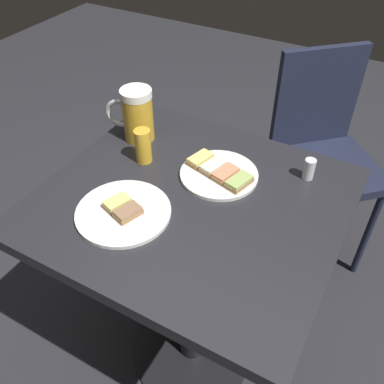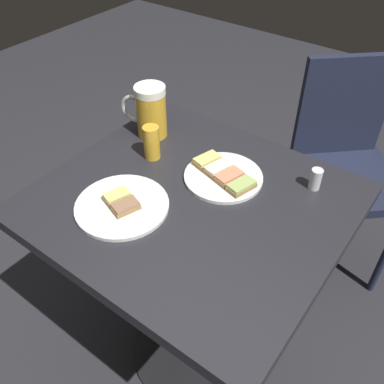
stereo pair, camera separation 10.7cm
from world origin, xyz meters
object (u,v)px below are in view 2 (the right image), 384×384
(plate_near, at_px, (223,175))
(salt_shaker, at_px, (316,179))
(cafe_chair, at_px, (344,160))
(beer_glass_small, at_px, (152,142))
(plate_far, at_px, (122,205))
(beer_mug, at_px, (150,111))

(plate_near, height_order, salt_shaker, salt_shaker)
(plate_near, relative_size, cafe_chair, 0.24)
(beer_glass_small, bearing_deg, plate_far, 110.33)
(plate_near, distance_m, salt_shaker, 0.24)
(beer_glass_small, bearing_deg, salt_shaker, -160.79)
(plate_far, bearing_deg, cafe_chair, -108.88)
(beer_glass_small, relative_size, cafe_chair, 0.11)
(plate_far, relative_size, salt_shaker, 3.97)
(cafe_chair, bearing_deg, beer_glass_small, 17.47)
(beer_mug, distance_m, cafe_chair, 0.80)
(plate_far, distance_m, cafe_chair, 0.95)
(plate_far, relative_size, beer_glass_small, 2.35)
(plate_near, xyz_separation_m, beer_glass_small, (0.22, 0.04, 0.04))
(plate_far, height_order, salt_shaker, salt_shaker)
(salt_shaker, bearing_deg, beer_glass_small, 19.21)
(plate_near, height_order, plate_far, same)
(plate_near, xyz_separation_m, cafe_chair, (-0.16, -0.62, -0.25))
(plate_near, xyz_separation_m, plate_far, (0.14, 0.25, -0.00))
(beer_mug, relative_size, cafe_chair, 0.18)
(plate_far, bearing_deg, salt_shaker, -134.80)
(beer_glass_small, xyz_separation_m, salt_shaker, (-0.43, -0.15, -0.02))
(beer_mug, bearing_deg, beer_glass_small, 132.41)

